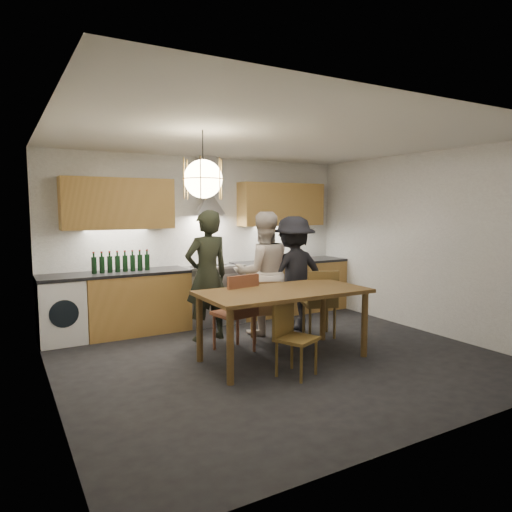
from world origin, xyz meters
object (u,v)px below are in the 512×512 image
chair_front (290,331)px  mixing_bowl (276,259)px  wine_bottles (121,261)px  person_left (207,276)px  dining_table (284,298)px  chair_back_left (238,308)px  stock_pot (299,256)px  person_right (293,274)px  person_mid (263,273)px

chair_front → mixing_bowl: 2.87m
wine_bottles → person_left: bearing=-42.6°
dining_table → mixing_bowl: mixing_bowl is taller
person_left → wine_bottles: 1.28m
chair_back_left → wine_bottles: size_ratio=1.22×
person_left → stock_pot: size_ratio=9.64×
person_left → stock_pot: bearing=-163.2°
dining_table → person_right: 1.30m
dining_table → wine_bottles: 2.50m
dining_table → wine_bottles: bearing=124.6°
chair_back_left → person_mid: person_mid is taller
dining_table → person_left: size_ratio=1.12×
chair_back_left → person_mid: bearing=-147.2°
stock_pot → person_left: bearing=-157.6°
stock_pot → wine_bottles: 3.06m
chair_back_left → chair_front: (0.15, -0.94, -0.09)m
mixing_bowl → stock_pot: bearing=5.6°
chair_back_left → person_left: 0.78m
chair_back_left → wine_bottles: wine_bottles is taller
chair_front → person_left: size_ratio=0.47×
dining_table → chair_back_left: chair_back_left is taller
dining_table → person_right: (0.82, 1.00, 0.10)m
dining_table → chair_back_left: (-0.36, 0.48, -0.17)m
dining_table → person_mid: bearing=71.8°
chair_back_left → mixing_bowl: (1.52, 1.54, 0.37)m
chair_front → stock_pot: 3.18m
chair_back_left → person_left: size_ratio=0.56×
person_left → mixing_bowl: 1.83m
chair_front → mixing_bowl: mixing_bowl is taller
person_mid → stock_pot: 1.62m
chair_front → person_left: bearing=75.0°
wine_bottles → stock_pot: bearing=0.3°
dining_table → wine_bottles: wine_bottles is taller
chair_back_left → dining_table: bearing=119.0°
stock_pot → person_mid: bearing=-143.2°
person_left → stock_pot: person_left is taller
mixing_bowl → wine_bottles: bearing=179.2°
dining_table → chair_front: 0.57m
person_left → wine_bottles: size_ratio=2.18×
dining_table → stock_pot: size_ratio=10.81×
wine_bottles → person_right: bearing=-25.4°
chair_back_left → mixing_bowl: chair_back_left is taller
person_mid → person_right: person_mid is taller
dining_table → person_mid: 1.16m
mixing_bowl → chair_back_left: bearing=-134.7°
dining_table → chair_back_left: bearing=126.9°
dining_table → stock_pot: bearing=51.5°
chair_back_left → person_left: (-0.10, 0.71, 0.32)m
wine_bottles → chair_back_left: bearing=-56.4°
dining_table → person_mid: (0.37, 1.09, 0.13)m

